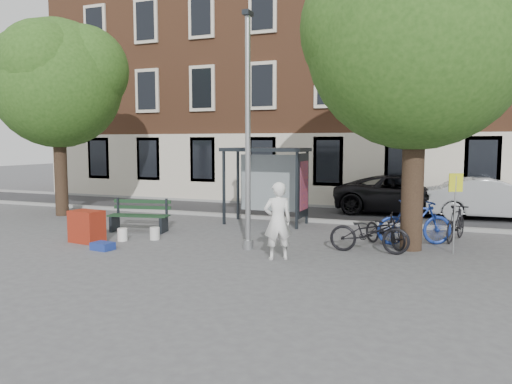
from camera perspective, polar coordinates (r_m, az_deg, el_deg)
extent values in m
plane|color=#4C4C4F|center=(13.25, -0.91, -6.53)|extent=(90.00, 90.00, 0.00)
cube|color=#28282B|center=(19.80, 6.86, -2.48)|extent=(40.00, 4.00, 0.01)
cube|color=gray|center=(17.89, 5.23, -3.16)|extent=(40.00, 0.25, 0.12)
cube|color=gray|center=(21.72, 8.21, -1.62)|extent=(40.00, 0.25, 0.12)
cube|color=brown|center=(25.79, 10.57, 14.96)|extent=(30.00, 8.00, 14.00)
cylinder|color=#9EA0A3|center=(12.95, -0.93, 6.55)|extent=(0.14, 0.14, 6.00)
cylinder|color=#9EA0A3|center=(13.23, -0.91, -6.02)|extent=(0.28, 0.28, 0.24)
cube|color=#1E2328|center=(13.35, -0.95, 19.76)|extent=(0.18, 0.35, 0.12)
cylinder|color=black|center=(13.54, 17.45, 0.75)|extent=(0.56, 0.56, 3.40)
sphere|color=#254B16|center=(13.75, 17.93, 16.31)|extent=(5.60, 5.60, 5.60)
sphere|color=#254B16|center=(14.21, 21.92, 17.88)|extent=(3.92, 3.92, 3.92)
sphere|color=#254B16|center=(13.59, 14.35, 17.82)|extent=(4.20, 4.20, 4.20)
sphere|color=#254B16|center=(12.99, 18.68, 19.64)|extent=(3.64, 3.64, 3.64)
cylinder|color=black|center=(20.50, -21.40, 1.93)|extent=(0.48, 0.48, 3.20)
sphere|color=#254B16|center=(20.58, -21.75, 11.42)|extent=(4.80, 4.80, 4.80)
sphere|color=#254B16|center=(20.34, -19.12, 13.00)|extent=(3.36, 3.36, 3.36)
sphere|color=#254B16|center=(20.95, -23.99, 12.05)|extent=(3.60, 3.60, 3.60)
sphere|color=#254B16|center=(19.87, -23.21, 13.33)|extent=(3.12, 3.12, 3.12)
cube|color=#1E2328|center=(17.06, -3.69, 0.45)|extent=(0.08, 0.08, 2.50)
cube|color=#1E2328|center=(16.13, 4.69, 0.14)|extent=(0.08, 0.08, 2.50)
cube|color=#1E2328|center=(18.15, -2.07, 0.78)|extent=(0.08, 0.08, 2.50)
cube|color=#1E2328|center=(17.28, 5.85, 0.50)|extent=(0.08, 0.08, 2.50)
cube|color=#1E2328|center=(17.04, 1.12, 4.87)|extent=(2.85, 1.45, 0.12)
cube|color=#8C999E|center=(17.66, 1.79, 1.05)|extent=(2.34, 0.04, 2.00)
cube|color=#1E2328|center=(16.69, 5.30, 0.76)|extent=(0.12, 1.14, 2.12)
cube|color=#D84C19|center=(16.67, 5.53, 0.75)|extent=(0.02, 0.90, 1.62)
imported|color=white|center=(11.94, 2.49, -3.32)|extent=(0.82, 0.74, 1.87)
cube|color=#1E2328|center=(16.48, -15.86, -3.46)|extent=(0.21, 0.61, 0.49)
cube|color=#1E2328|center=(15.85, -10.51, -3.70)|extent=(0.21, 0.61, 0.49)
cube|color=#16321C|center=(15.93, -13.54, -2.74)|extent=(1.90, 0.52, 0.04)
cube|color=#16321C|center=(16.11, -13.26, -2.64)|extent=(1.90, 0.52, 0.04)
cube|color=#16321C|center=(16.29, -12.99, -2.54)|extent=(1.90, 0.52, 0.04)
cube|color=#16321C|center=(16.36, -12.86, -1.73)|extent=(1.88, 0.44, 0.11)
cube|color=#16321C|center=(16.33, -12.87, -1.05)|extent=(1.88, 0.44, 0.11)
imported|color=black|center=(13.03, 12.82, -4.52)|extent=(2.03, 0.79, 1.05)
imported|color=navy|center=(14.35, 17.68, -3.32)|extent=(2.13, 1.39, 1.25)
imported|color=black|center=(13.91, 14.55, -4.20)|extent=(1.64, 1.70, 0.92)
imported|color=black|center=(15.32, 21.87, -3.32)|extent=(0.92, 1.78, 1.03)
imported|color=black|center=(20.40, 16.80, -0.28)|extent=(5.56, 2.62, 1.54)
imported|color=#96999D|center=(20.01, 25.38, -0.73)|extent=(4.73, 2.04, 1.52)
cube|color=maroon|center=(14.84, -18.78, -3.74)|extent=(0.98, 0.72, 0.90)
cube|color=navy|center=(13.72, -17.11, -5.93)|extent=(0.60, 0.47, 0.20)
cylinder|color=silver|center=(16.13, -18.48, -3.97)|extent=(0.32, 0.32, 0.36)
cylinder|color=white|center=(14.79, -15.02, -4.73)|extent=(0.33, 0.33, 0.36)
cylinder|color=silver|center=(14.76, -11.49, -4.67)|extent=(0.36, 0.36, 0.36)
cylinder|color=#9EA0A3|center=(13.45, 21.74, -2.48)|extent=(0.04, 0.04, 1.97)
cube|color=#C6CB16|center=(13.36, 21.87, 1.01)|extent=(0.33, 0.18, 0.46)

